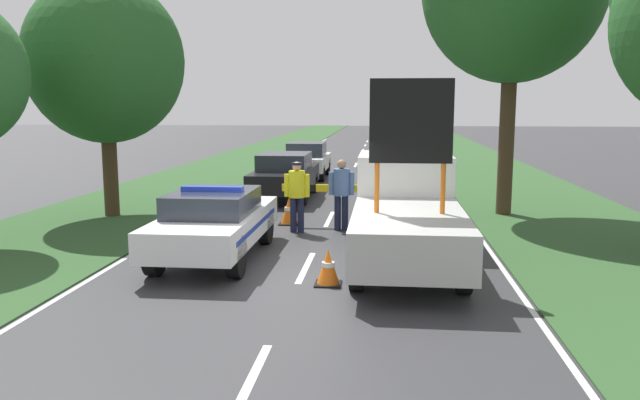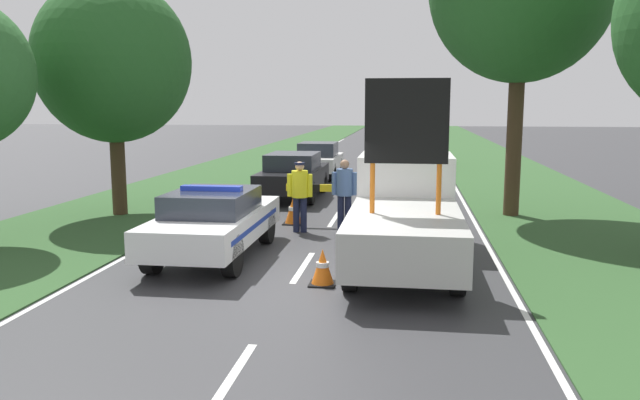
% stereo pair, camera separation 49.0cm
% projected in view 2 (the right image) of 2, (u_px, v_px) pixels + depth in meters
% --- Properties ---
extents(ground_plane, '(160.00, 160.00, 0.00)m').
position_uv_depth(ground_plane, '(295.00, 280.00, 11.31)').
color(ground_plane, '#333335').
extents(lane_markings, '(7.70, 61.52, 0.01)m').
position_uv_depth(lane_markings, '(359.00, 181.00, 25.71)').
color(lane_markings, silver).
rests_on(lane_markings, ground).
extents(grass_verge_left, '(4.99, 120.00, 0.03)m').
position_uv_depth(grass_verge_left, '(242.00, 166.00, 31.76)').
color(grass_verge_left, '#2D5128').
rests_on(grass_verge_left, ground).
extents(grass_verge_right, '(4.99, 120.00, 0.03)m').
position_uv_depth(grass_verge_right, '(500.00, 170.00, 29.99)').
color(grass_verge_right, '#2D5128').
rests_on(grass_verge_right, ground).
extents(police_car, '(1.79, 4.65, 1.51)m').
position_uv_depth(police_car, '(214.00, 221.00, 12.86)').
color(police_car, white).
rests_on(police_car, ground).
extents(work_truck, '(2.04, 6.01, 3.60)m').
position_uv_depth(work_truck, '(405.00, 209.00, 12.66)').
color(work_truck, white).
rests_on(work_truck, ground).
extents(road_barrier, '(2.69, 0.08, 1.08)m').
position_uv_depth(road_barrier, '(337.00, 192.00, 16.21)').
color(road_barrier, black).
rests_on(road_barrier, ground).
extents(police_officer, '(0.63, 0.40, 1.76)m').
position_uv_depth(police_officer, '(300.00, 190.00, 15.36)').
color(police_officer, '#191E38').
rests_on(police_officer, ground).
extents(pedestrian_civilian, '(0.64, 0.41, 1.79)m').
position_uv_depth(pedestrian_civilian, '(345.00, 189.00, 15.54)').
color(pedestrian_civilian, '#191E38').
rests_on(pedestrian_civilian, ground).
extents(traffic_cone_near_police, '(0.53, 0.53, 0.73)m').
position_uv_depth(traffic_cone_near_police, '(293.00, 211.00, 16.51)').
color(traffic_cone_near_police, black).
rests_on(traffic_cone_near_police, ground).
extents(traffic_cone_centre_front, '(0.47, 0.47, 0.64)m').
position_uv_depth(traffic_cone_centre_front, '(323.00, 267.00, 10.95)').
color(traffic_cone_centre_front, black).
rests_on(traffic_cone_centre_front, ground).
extents(traffic_cone_near_truck, '(0.36, 0.36, 0.50)m').
position_uv_depth(traffic_cone_near_truck, '(370.00, 210.00, 17.19)').
color(traffic_cone_near_truck, black).
rests_on(traffic_cone_near_truck, ground).
extents(traffic_cone_behind_barrier, '(0.47, 0.47, 0.65)m').
position_uv_depth(traffic_cone_behind_barrier, '(225.00, 217.00, 15.80)').
color(traffic_cone_behind_barrier, black).
rests_on(traffic_cone_behind_barrier, ground).
extents(queued_car_sedan_black, '(1.81, 4.66, 1.52)m').
position_uv_depth(queued_car_sedan_black, '(294.00, 174.00, 21.04)').
color(queued_car_sedan_black, black).
rests_on(queued_car_sedan_black, ground).
extents(queued_car_van_white, '(1.73, 4.03, 1.52)m').
position_uv_depth(queued_car_van_white, '(319.00, 159.00, 26.78)').
color(queued_car_van_white, silver).
rests_on(queued_car_van_white, ground).
extents(queued_car_suv_grey, '(1.73, 4.41, 1.69)m').
position_uv_depth(queued_car_suv_grey, '(406.00, 150.00, 31.56)').
color(queued_car_suv_grey, slate).
rests_on(queued_car_suv_grey, ground).
extents(roadside_tree_mid_left, '(4.29, 4.29, 6.58)m').
position_uv_depth(roadside_tree_mid_left, '(113.00, 62.00, 17.25)').
color(roadside_tree_mid_left, '#42301E').
rests_on(roadside_tree_mid_left, ground).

